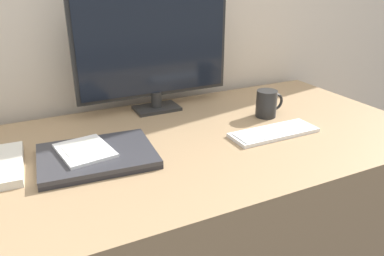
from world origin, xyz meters
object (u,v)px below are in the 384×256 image
object	(u,v)px
keyboard	(274,132)
coffee_mug	(267,104)
monitor	(154,47)
ereader	(85,150)
laptop	(97,156)

from	to	relation	value
keyboard	coffee_mug	bearing A→B (deg)	62.12
keyboard	monitor	bearing A→B (deg)	123.34
ereader	coffee_mug	distance (m)	0.67
laptop	coffee_mug	world-z (taller)	coffee_mug
monitor	ereader	xyz separation A→B (m)	(-0.33, -0.30, -0.21)
ereader	monitor	bearing A→B (deg)	42.18
monitor	coffee_mug	distance (m)	0.46
laptop	ereader	world-z (taller)	ereader
keyboard	coffee_mug	size ratio (longest dim) A/B	2.68
laptop	ereader	distance (m)	0.04
monitor	laptop	size ratio (longest dim) A/B	1.75
keyboard	ereader	distance (m)	0.60
laptop	ereader	bearing A→B (deg)	150.05
coffee_mug	monitor	bearing A→B (deg)	143.78
monitor	laptop	distance (m)	0.49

